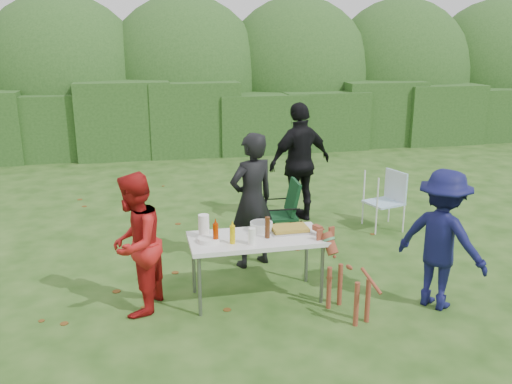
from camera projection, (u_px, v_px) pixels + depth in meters
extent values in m
plane|color=#1E4211|center=(270.00, 287.00, 6.45)|extent=(80.00, 80.00, 0.00)
cube|color=#23471C|center=(193.00, 119.00, 13.71)|extent=(22.00, 1.40, 1.70)
ellipsoid|color=#3D6628|center=(186.00, 84.00, 15.00)|extent=(20.00, 2.60, 3.20)
cube|color=silver|center=(257.00, 239.00, 6.01)|extent=(1.50, 0.70, 0.05)
cylinder|color=slate|center=(200.00, 286.00, 5.71)|extent=(0.04, 0.04, 0.69)
cylinder|color=slate|center=(322.00, 274.00, 6.00)|extent=(0.04, 0.04, 0.69)
cylinder|color=slate|center=(194.00, 265.00, 6.23)|extent=(0.04, 0.04, 0.69)
cylinder|color=slate|center=(306.00, 255.00, 6.52)|extent=(0.04, 0.04, 0.69)
imported|color=black|center=(252.00, 201.00, 6.87)|extent=(0.75, 0.62, 1.75)
imported|color=#A51615|center=(135.00, 244.00, 5.70)|extent=(0.81, 0.91, 1.54)
imported|color=black|center=(300.00, 163.00, 8.55)|extent=(1.21, 0.80, 1.91)
imported|color=#0E103F|center=(442.00, 240.00, 5.83)|extent=(1.04, 1.15, 1.55)
cube|color=#B7B7BA|center=(290.00, 230.00, 6.17)|extent=(0.45, 0.30, 0.02)
cube|color=#A88A2E|center=(290.00, 228.00, 6.16)|extent=(0.40, 0.26, 0.04)
cylinder|color=#CAAC08|center=(232.00, 235.00, 5.79)|extent=(0.06, 0.06, 0.20)
cylinder|color=#992400|center=(216.00, 233.00, 5.79)|extent=(0.06, 0.06, 0.22)
cylinder|color=#47230F|center=(267.00, 228.00, 5.94)|extent=(0.06, 0.06, 0.24)
cylinder|color=white|center=(204.00, 226.00, 5.96)|extent=(0.12, 0.12, 0.26)
cylinder|color=white|center=(252.00, 236.00, 5.77)|extent=(0.08, 0.08, 0.18)
cylinder|color=silver|center=(261.00, 226.00, 6.18)|extent=(0.26, 0.26, 0.10)
cylinder|color=white|center=(209.00, 240.00, 5.85)|extent=(0.24, 0.24, 0.05)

